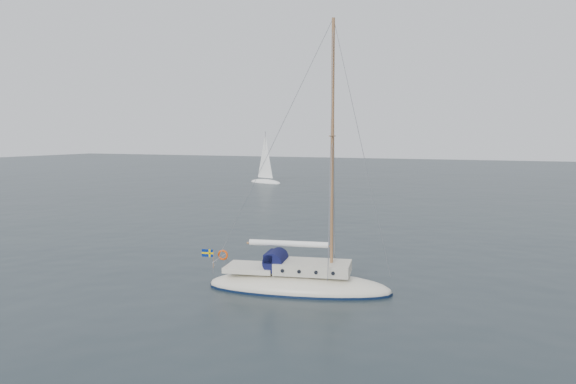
% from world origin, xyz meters
% --- Properties ---
extents(ground, '(300.00, 300.00, 0.00)m').
position_xyz_m(ground, '(0.00, 0.00, 0.00)').
color(ground, black).
rests_on(ground, ground).
extents(sailboat, '(9.41, 2.82, 13.40)m').
position_xyz_m(sailboat, '(-0.34, 1.09, 1.01)').
color(sailboat, beige).
rests_on(sailboat, ground).
extents(dinghy, '(2.60, 1.17, 0.37)m').
position_xyz_m(dinghy, '(-1.80, 1.74, 0.16)').
color(dinghy, '#4C4B50').
rests_on(dinghy, ground).
extents(distant_yacht_c, '(6.35, 3.39, 8.42)m').
position_xyz_m(distant_yacht_c, '(-27.88, 55.00, 3.60)').
color(distant_yacht_c, white).
rests_on(distant_yacht_c, ground).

